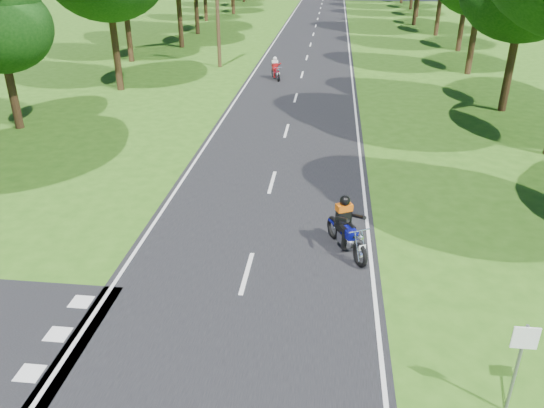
# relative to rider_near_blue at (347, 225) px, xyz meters

# --- Properties ---
(ground) EXTENTS (160.00, 160.00, 0.00)m
(ground) POSITION_rel_rider_near_blue_xyz_m (-2.60, -3.42, -0.84)
(ground) COLOR #2E5A14
(ground) RESTS_ON ground
(main_road) EXTENTS (7.00, 140.00, 0.02)m
(main_road) POSITION_rel_rider_near_blue_xyz_m (-2.60, 46.58, -0.83)
(main_road) COLOR black
(main_road) RESTS_ON ground
(road_markings) EXTENTS (7.40, 140.00, 0.01)m
(road_markings) POSITION_rel_rider_near_blue_xyz_m (-2.74, 44.70, -0.81)
(road_markings) COLOR silver
(road_markings) RESTS_ON main_road
(telegraph_pole) EXTENTS (1.20, 0.26, 8.00)m
(telegraph_pole) POSITION_rel_rider_near_blue_xyz_m (-8.60, 24.58, 3.23)
(telegraph_pole) COLOR #382616
(telegraph_pole) RESTS_ON ground
(road_sign) EXTENTS (0.45, 0.07, 2.00)m
(road_sign) POSITION_rel_rider_near_blue_xyz_m (2.90, -5.44, 0.51)
(road_sign) COLOR slate
(road_sign) RESTS_ON ground
(rider_near_blue) EXTENTS (1.46, 2.05, 1.64)m
(rider_near_blue) POSITION_rel_rider_near_blue_xyz_m (0.00, 0.00, 0.00)
(rider_near_blue) COLOR #0B0F83
(rider_near_blue) RESTS_ON main_road
(rider_far_red) EXTENTS (1.10, 1.78, 1.40)m
(rider_far_red) POSITION_rel_rider_near_blue_xyz_m (-4.22, 21.03, -0.12)
(rider_far_red) COLOR #AC0D23
(rider_far_red) RESTS_ON main_road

